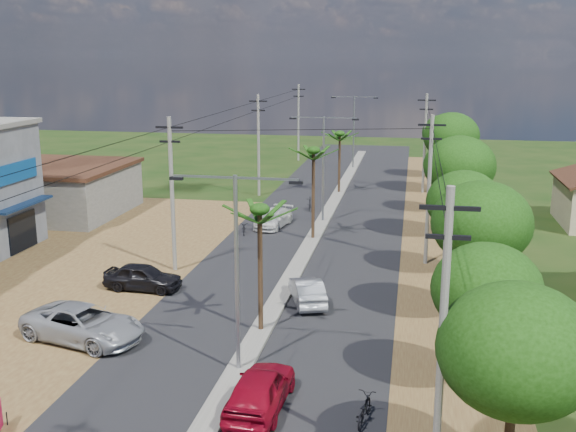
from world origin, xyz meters
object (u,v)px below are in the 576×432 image
(car_white_far, at_px, (274,219))
(moto_rider_east, at_px, (364,410))
(car_silver_mid, at_px, (307,292))
(car_parked_dark, at_px, (143,277))
(car_parked_silver, at_px, (83,324))
(car_red_near, at_px, (260,390))

(car_white_far, distance_m, moto_rider_east, 27.27)
(car_silver_mid, xyz_separation_m, moto_rider_east, (3.70, -10.87, -0.19))
(car_silver_mid, height_order, car_parked_dark, car_parked_dark)
(car_silver_mid, xyz_separation_m, car_parked_silver, (-9.00, -6.33, 0.12))
(car_red_near, xyz_separation_m, moto_rider_east, (3.70, -0.16, -0.30))
(car_parked_dark, bearing_deg, car_parked_silver, -177.64)
(car_white_far, relative_size, car_parked_silver, 0.78)
(car_red_near, bearing_deg, car_parked_silver, -23.32)
(car_silver_mid, distance_m, car_parked_dark, 9.01)
(car_silver_mid, relative_size, moto_rider_east, 2.25)
(car_silver_mid, relative_size, car_parked_silver, 0.71)
(car_white_far, bearing_deg, car_parked_dark, -96.13)
(car_parked_dark, bearing_deg, car_white_far, -13.43)
(car_silver_mid, bearing_deg, car_red_near, 71.29)
(car_parked_dark, bearing_deg, moto_rider_east, -129.26)
(car_silver_mid, distance_m, car_parked_silver, 11.01)
(car_silver_mid, height_order, car_parked_silver, car_parked_silver)
(car_red_near, xyz_separation_m, car_white_far, (-4.87, 25.72, -0.13))
(car_white_far, bearing_deg, car_parked_silver, -91.29)
(moto_rider_east, bearing_deg, car_parked_silver, -11.30)
(car_silver_mid, height_order, car_white_far, car_silver_mid)
(car_parked_silver, relative_size, car_parked_dark, 1.34)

